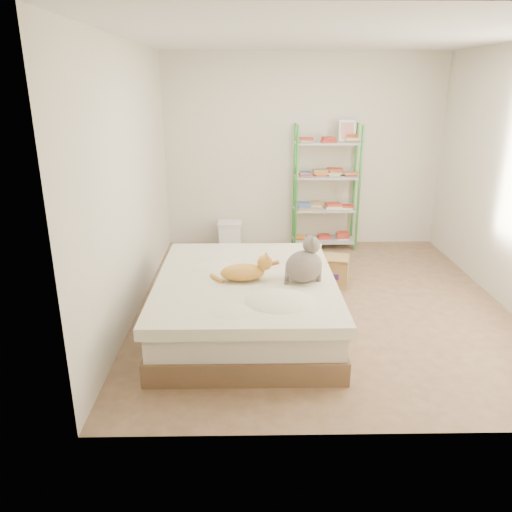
{
  "coord_description": "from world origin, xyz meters",
  "views": [
    {
      "loc": [
        -0.77,
        -4.83,
        2.22
      ],
      "look_at": [
        -0.69,
        -0.27,
        0.62
      ],
      "focal_mm": 35.0,
      "sensor_mm": 36.0,
      "label": 1
    }
  ],
  "objects_px": {
    "bed": "(246,303)",
    "grey_cat": "(304,260)",
    "shelf_unit": "(326,189)",
    "orange_cat": "(243,270)",
    "white_bin": "(230,235)",
    "cardboard_box": "(328,270)"
  },
  "relations": [
    {
      "from": "bed",
      "to": "grey_cat",
      "type": "xyz_separation_m",
      "value": [
        0.52,
        -0.12,
        0.47
      ]
    },
    {
      "from": "shelf_unit",
      "to": "bed",
      "type": "bearing_deg",
      "value": -114.14
    },
    {
      "from": "orange_cat",
      "to": "grey_cat",
      "type": "xyz_separation_m",
      "value": [
        0.55,
        -0.05,
        0.11
      ]
    },
    {
      "from": "grey_cat",
      "to": "shelf_unit",
      "type": "height_order",
      "value": "shelf_unit"
    },
    {
      "from": "orange_cat",
      "to": "white_bin",
      "type": "distance_m",
      "value": 2.53
    },
    {
      "from": "grey_cat",
      "to": "shelf_unit",
      "type": "xyz_separation_m",
      "value": [
        0.58,
        2.57,
        0.1
      ]
    },
    {
      "from": "grey_cat",
      "to": "shelf_unit",
      "type": "relative_size",
      "value": 0.24
    },
    {
      "from": "cardboard_box",
      "to": "orange_cat",
      "type": "bearing_deg",
      "value": -115.82
    },
    {
      "from": "orange_cat",
      "to": "white_bin",
      "type": "relative_size",
      "value": 1.25
    },
    {
      "from": "grey_cat",
      "to": "white_bin",
      "type": "xyz_separation_m",
      "value": [
        -0.74,
        2.53,
        -0.54
      ]
    },
    {
      "from": "bed",
      "to": "white_bin",
      "type": "xyz_separation_m",
      "value": [
        -0.23,
        2.42,
        -0.07
      ]
    },
    {
      "from": "shelf_unit",
      "to": "grey_cat",
      "type": "bearing_deg",
      "value": -102.71
    },
    {
      "from": "bed",
      "to": "orange_cat",
      "type": "relative_size",
      "value": 4.28
    },
    {
      "from": "orange_cat",
      "to": "cardboard_box",
      "type": "distance_m",
      "value": 1.59
    },
    {
      "from": "grey_cat",
      "to": "cardboard_box",
      "type": "distance_m",
      "value": 1.41
    },
    {
      "from": "bed",
      "to": "shelf_unit",
      "type": "bearing_deg",
      "value": 65.9
    },
    {
      "from": "white_bin",
      "to": "cardboard_box",
      "type": "bearing_deg",
      "value": -48.25
    },
    {
      "from": "shelf_unit",
      "to": "white_bin",
      "type": "relative_size",
      "value": 4.58
    },
    {
      "from": "white_bin",
      "to": "grey_cat",
      "type": "bearing_deg",
      "value": -73.64
    },
    {
      "from": "orange_cat",
      "to": "shelf_unit",
      "type": "distance_m",
      "value": 2.77
    },
    {
      "from": "white_bin",
      "to": "orange_cat",
      "type": "bearing_deg",
      "value": -85.44
    },
    {
      "from": "grey_cat",
      "to": "shelf_unit",
      "type": "bearing_deg",
      "value": -36.57
    }
  ]
}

